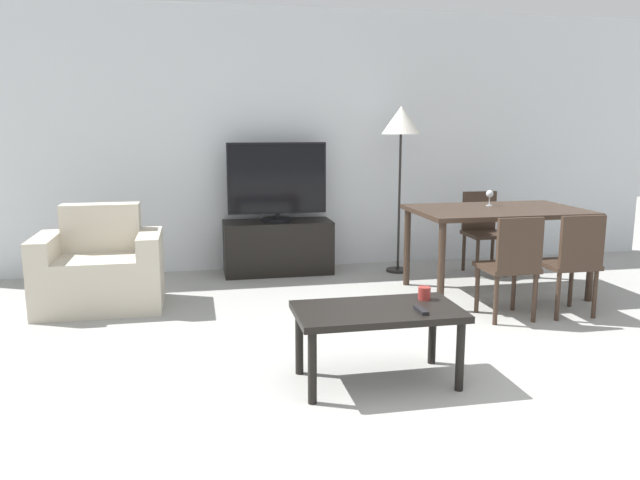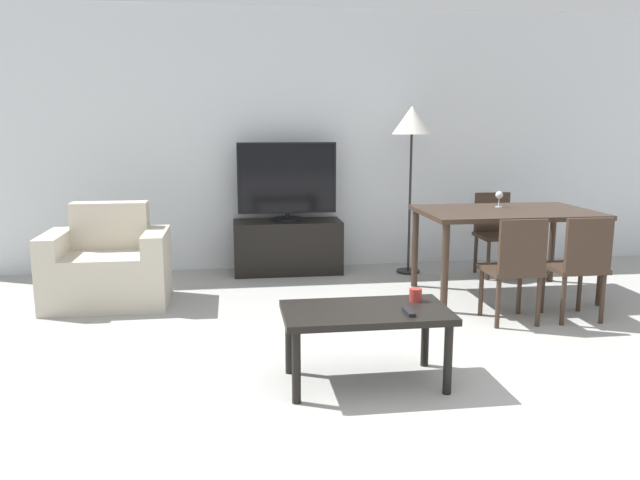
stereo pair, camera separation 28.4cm
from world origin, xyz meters
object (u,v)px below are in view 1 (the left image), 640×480
(dining_table, at_px, (497,217))
(dining_chair_near_right, at_px, (572,259))
(tv, at_px, (277,182))
(remote_primary, at_px, (421,310))
(dining_chair_near, at_px, (512,262))
(dining_chair_far, at_px, (483,228))
(cup_white_near, at_px, (424,293))
(armchair, at_px, (100,271))
(wine_glass_left, at_px, (490,195))
(tv_stand, at_px, (278,247))
(coffee_table, at_px, (378,318))
(floor_lamp, at_px, (401,126))

(dining_table, xyz_separation_m, dining_chair_near_right, (0.26, -0.79, -0.23))
(tv, relative_size, dining_chair_near_right, 1.21)
(remote_primary, bearing_deg, dining_chair_near, 43.00)
(dining_chair_far, relative_size, dining_chair_near_right, 1.00)
(dining_chair_near, distance_m, cup_white_near, 1.32)
(cup_white_near, bearing_deg, armchair, 139.63)
(tv, height_order, wine_glass_left, tv)
(remote_primary, height_order, wine_glass_left, wine_glass_left)
(dining_chair_near_right, bearing_deg, tv_stand, 137.18)
(armchair, height_order, dining_chair_far, armchair)
(armchair, height_order, dining_chair_near_right, armchair)
(tv, relative_size, remote_primary, 6.70)
(dining_chair_near_right, bearing_deg, cup_white_near, -152.14)
(armchair, distance_m, dining_chair_near_right, 3.86)
(dining_chair_near, distance_m, dining_chair_far, 1.66)
(dining_table, bearing_deg, dining_chair_near_right, -71.57)
(coffee_table, distance_m, dining_chair_near, 1.66)
(tv, bearing_deg, tv_stand, 90.00)
(armchair, bearing_deg, remote_primary, -45.40)
(dining_chair_near, bearing_deg, wine_glass_left, 74.11)
(armchair, xyz_separation_m, wine_glass_left, (3.47, -0.05, 0.57))
(armchair, relative_size, tv_stand, 0.91)
(dining_table, bearing_deg, wine_glass_left, 85.77)
(cup_white_near, bearing_deg, dining_chair_near, 38.58)
(armchair, xyz_separation_m, coffee_table, (1.83, -1.96, 0.09))
(dining_chair_near, height_order, dining_chair_near_right, same)
(tv_stand, xyz_separation_m, dining_chair_near, (1.57, -1.94, 0.19))
(tv_stand, bearing_deg, dining_table, -32.21)
(dining_chair_near, xyz_separation_m, cup_white_near, (-1.03, -0.82, 0.03))
(armchair, distance_m, wine_glass_left, 3.51)
(remote_primary, relative_size, cup_white_near, 1.91)
(floor_lamp, bearing_deg, coffee_table, -110.95)
(remote_primary, bearing_deg, dining_table, 52.83)
(dining_table, xyz_separation_m, dining_chair_near, (-0.26, -0.79, -0.23))
(wine_glass_left, bearing_deg, dining_chair_far, 67.65)
(coffee_table, distance_m, dining_table, 2.39)
(remote_primary, bearing_deg, cup_white_near, 65.37)
(armchair, height_order, wine_glass_left, wine_glass_left)
(tv_stand, distance_m, floor_lamp, 1.76)
(dining_table, distance_m, cup_white_near, 2.07)
(tv, height_order, dining_chair_far, tv)
(dining_table, height_order, dining_chair_far, dining_chair_far)
(floor_lamp, bearing_deg, cup_white_near, -105.19)
(dining_chair_near, bearing_deg, coffee_table, -145.26)
(cup_white_near, bearing_deg, dining_table, 51.22)
(dining_chair_near, height_order, floor_lamp, floor_lamp)
(dining_table, relative_size, floor_lamp, 0.88)
(tv_stand, relative_size, coffee_table, 1.13)
(tv_stand, height_order, dining_chair_near_right, dining_chair_near_right)
(tv, distance_m, dining_table, 2.18)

